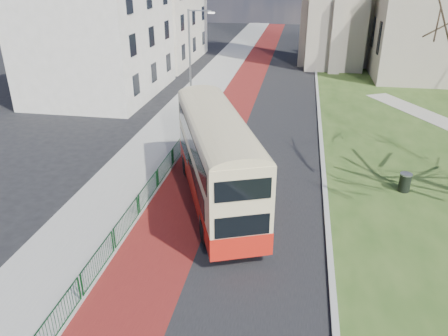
# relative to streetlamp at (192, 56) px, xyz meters

# --- Properties ---
(ground) EXTENTS (160.00, 160.00, 0.00)m
(ground) POSITION_rel_streetlamp_xyz_m (4.35, -18.00, -4.59)
(ground) COLOR black
(ground) RESTS_ON ground
(road_carriageway) EXTENTS (9.00, 120.00, 0.01)m
(road_carriageway) POSITION_rel_streetlamp_xyz_m (5.85, 2.00, -4.59)
(road_carriageway) COLOR black
(road_carriageway) RESTS_ON ground
(bus_lane) EXTENTS (3.40, 120.00, 0.01)m
(bus_lane) POSITION_rel_streetlamp_xyz_m (3.15, 2.00, -4.59)
(bus_lane) COLOR #591414
(bus_lane) RESTS_ON ground
(pavement_west) EXTENTS (4.00, 120.00, 0.12)m
(pavement_west) POSITION_rel_streetlamp_xyz_m (-0.65, 2.00, -4.53)
(pavement_west) COLOR gray
(pavement_west) RESTS_ON ground
(kerb_west) EXTENTS (0.25, 120.00, 0.13)m
(kerb_west) POSITION_rel_streetlamp_xyz_m (1.35, 2.00, -4.53)
(kerb_west) COLOR #999993
(kerb_west) RESTS_ON ground
(kerb_east) EXTENTS (0.25, 80.00, 0.13)m
(kerb_east) POSITION_rel_streetlamp_xyz_m (10.45, 4.00, -4.53)
(kerb_east) COLOR #999993
(kerb_east) RESTS_ON ground
(pedestrian_railing) EXTENTS (0.07, 24.00, 1.12)m
(pedestrian_railing) POSITION_rel_streetlamp_xyz_m (1.40, -14.00, -4.04)
(pedestrian_railing) COLOR #0D3D19
(pedestrian_railing) RESTS_ON ground
(street_block_near) EXTENTS (10.30, 14.30, 13.00)m
(street_block_near) POSITION_rel_streetlamp_xyz_m (-9.65, 4.00, 1.92)
(street_block_near) COLOR beige
(street_block_near) RESTS_ON ground
(street_block_far) EXTENTS (10.30, 16.30, 11.50)m
(street_block_far) POSITION_rel_streetlamp_xyz_m (-9.65, 20.00, 1.17)
(street_block_far) COLOR beige
(street_block_far) RESTS_ON ground
(streetlamp) EXTENTS (2.13, 0.18, 8.00)m
(streetlamp) POSITION_rel_streetlamp_xyz_m (0.00, 0.00, 0.00)
(streetlamp) COLOR gray
(streetlamp) RESTS_ON pavement_west
(bus) EXTENTS (6.37, 11.25, 4.63)m
(bus) POSITION_rel_streetlamp_xyz_m (4.89, -15.13, -1.95)
(bus) COLOR red
(bus) RESTS_ON ground
(litter_bin) EXTENTS (0.65, 0.65, 1.04)m
(litter_bin) POSITION_rel_streetlamp_xyz_m (14.63, -12.20, -4.03)
(litter_bin) COLOR black
(litter_bin) RESTS_ON grass_green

